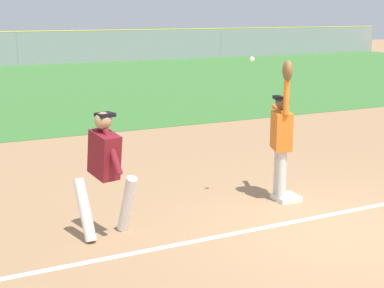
% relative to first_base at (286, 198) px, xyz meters
% --- Properties ---
extents(ground_plane, '(82.35, 82.35, 0.00)m').
position_rel_first_base_xyz_m(ground_plane, '(-0.07, -1.29, -0.04)').
color(ground_plane, '#A37A54').
extents(outfield_grass, '(51.96, 19.74, 0.01)m').
position_rel_first_base_xyz_m(outfield_grass, '(-0.07, 16.12, -0.04)').
color(outfield_grass, '#3D7533').
rests_on(outfield_grass, ground_plane).
extents(chalk_foul_line, '(12.00, 0.20, 0.01)m').
position_rel_first_base_xyz_m(chalk_foul_line, '(-4.00, -0.90, -0.04)').
color(chalk_foul_line, white).
rests_on(chalk_foul_line, ground_plane).
extents(first_base, '(0.39, 0.39, 0.08)m').
position_rel_first_base_xyz_m(first_base, '(0.00, 0.00, 0.00)').
color(first_base, white).
rests_on(first_base, ground_plane).
extents(fielder, '(0.42, 0.87, 2.28)m').
position_rel_first_base_xyz_m(fielder, '(-0.11, 0.04, 1.08)').
color(fielder, silver).
rests_on(fielder, ground_plane).
extents(runner, '(0.82, 0.84, 1.72)m').
position_rel_first_base_xyz_m(runner, '(-3.08, -0.21, 0.96)').
color(runner, white).
rests_on(runner, ground_plane).
extents(baseball, '(0.07, 0.07, 0.07)m').
position_rel_first_base_xyz_m(baseball, '(-0.65, 0.10, 2.25)').
color(baseball, white).
extents(outfield_fence, '(52.04, 0.08, 1.91)m').
position_rel_first_base_xyz_m(outfield_fence, '(-0.07, 25.99, 0.91)').
color(outfield_fence, '#93999E').
rests_on(outfield_fence, ground_plane).
extents(parked_car_tan, '(4.46, 2.24, 1.25)m').
position_rel_first_base_xyz_m(parked_car_tan, '(0.11, 29.83, 0.63)').
color(parked_car_tan, tan).
rests_on(parked_car_tan, ground_plane).
extents(parked_car_silver, '(4.41, 2.14, 1.25)m').
position_rel_first_base_xyz_m(parked_car_silver, '(5.97, 29.59, 0.63)').
color(parked_car_silver, '#B7B7BC').
rests_on(parked_car_silver, ground_plane).
extents(parked_car_blue, '(4.57, 2.46, 1.25)m').
position_rel_first_base_xyz_m(parked_car_blue, '(11.79, 30.18, 0.63)').
color(parked_car_blue, '#23389E').
rests_on(parked_car_blue, ground_plane).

